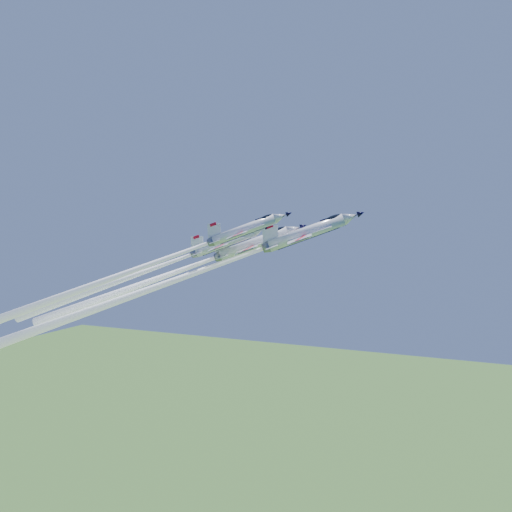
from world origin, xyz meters
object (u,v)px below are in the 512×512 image
at_px(jet_left, 174,273).
at_px(jet_right, 144,266).
at_px(jet_lead, 174,281).
at_px(jet_slot, 147,271).

distance_m(jet_left, jet_right, 12.12).
distance_m(jet_lead, jet_left, 3.72).
bearing_deg(jet_lead, jet_slot, -90.28).
relative_size(jet_right, jet_slot, 1.09).
distance_m(jet_lead, jet_right, 9.29).
height_order(jet_lead, jet_left, jet_lead).
bearing_deg(jet_right, jet_left, 168.94).
relative_size(jet_left, jet_slot, 1.11).
bearing_deg(jet_right, jet_slot, -167.58).
bearing_deg(jet_left, jet_lead, 11.36).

